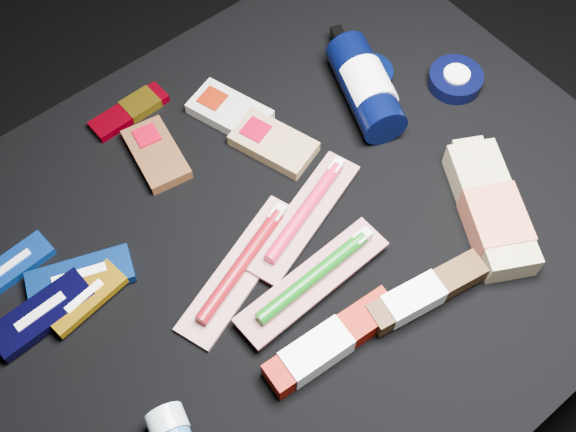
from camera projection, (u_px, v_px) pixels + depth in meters
ground at (285, 337)px, 1.33m from camera, size 3.00×3.00×0.00m
cloth_table at (285, 294)px, 1.15m from camera, size 0.98×0.78×0.40m
luna_bar_0 at (13, 266)px, 0.95m from camera, size 0.11×0.05×0.01m
luna_bar_1 at (81, 277)px, 0.94m from camera, size 0.14×0.09×0.02m
luna_bar_2 at (42, 314)px, 0.91m from camera, size 0.13×0.06×0.02m
luna_bar_3 at (85, 298)px, 0.92m from camera, size 0.11×0.05×0.01m
clif_bar_0 at (155, 152)px, 1.04m from camera, size 0.08×0.12×0.02m
clif_bar_1 at (227, 110)px, 1.07m from camera, size 0.10×0.13×0.02m
clif_bar_2 at (271, 142)px, 1.04m from camera, size 0.10×0.13×0.02m
power_bar at (133, 109)px, 1.08m from camera, size 0.12×0.04×0.01m
lotion_bottle at (366, 87)px, 1.06m from camera, size 0.12×0.21×0.07m
cream_tin_upper at (369, 74)px, 1.11m from camera, size 0.07×0.07×0.02m
cream_tin_lower at (455, 79)px, 1.10m from camera, size 0.08×0.08×0.03m
bodywash_bottle at (491, 211)px, 0.97m from camera, size 0.15×0.21×0.04m
toothbrush_pack_0 at (243, 266)px, 0.95m from camera, size 0.24×0.13×0.03m
toothbrush_pack_1 at (305, 212)px, 0.98m from camera, size 0.22×0.12×0.02m
toothbrush_pack_2 at (314, 278)px, 0.92m from camera, size 0.23×0.06×0.03m
toothpaste_carton_red at (327, 345)px, 0.88m from camera, size 0.19×0.05×0.04m
toothpaste_carton_green at (422, 295)px, 0.91m from camera, size 0.17×0.06×0.03m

